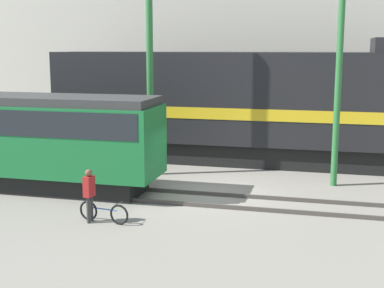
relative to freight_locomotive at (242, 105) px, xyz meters
name	(u,v)px	position (x,y,z in m)	size (l,w,h in m)	color
ground_plane	(211,194)	(-0.19, -5.72, -2.64)	(120.00, 120.00, 0.00)	gray
track_near	(205,199)	(-0.19, -6.60, -2.57)	(60.00, 1.50, 0.14)	#47423D
track_far	(237,161)	(-0.19, 0.00, -2.57)	(60.00, 1.51, 0.14)	#47423D
building_backdrop	(261,10)	(-0.19, 7.54, 4.68)	(42.54, 6.00, 14.64)	beige
freight_locomotive	(242,105)	(0.00, 0.00, 0.00)	(17.21, 3.04, 5.62)	black
streetcar	(20,136)	(-7.25, -6.60, -0.62)	(10.59, 2.54, 3.52)	black
bicycle	(104,212)	(-2.67, -9.57, -2.32)	(1.69, 0.46, 0.68)	black
person	(89,190)	(-3.08, -9.66, -1.64)	(0.27, 0.39, 1.65)	#333333
utility_pole_left	(150,62)	(-3.26, -3.30, 2.03)	(0.28, 0.28, 9.34)	#2D7238
utility_pole_center	(338,87)	(4.11, -3.30, 1.15)	(0.24, 0.24, 7.58)	#2D7238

